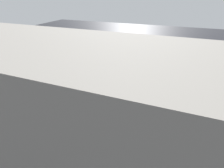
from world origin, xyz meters
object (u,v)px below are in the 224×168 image
moving_hatchback (143,79)px  fire_hydrant (92,97)px  pedestrian (79,85)px  sign_post (78,88)px

moving_hatchback → fire_hydrant: 3.89m
pedestrian → sign_post: (-0.80, 1.29, 0.62)m
moving_hatchback → sign_post: (3.15, 3.62, 0.55)m
fire_hydrant → sign_post: sign_post is taller
pedestrian → sign_post: bearing=121.9°
fire_hydrant → pedestrian: pedestrian is taller
moving_hatchback → sign_post: sign_post is taller
moving_hatchback → pedestrian: moving_hatchback is taller
moving_hatchback → sign_post: 4.83m
moving_hatchback → pedestrian: bearing=30.6°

